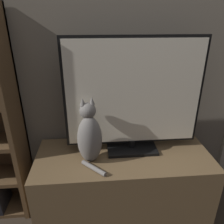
# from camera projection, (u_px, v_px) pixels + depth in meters

# --- Properties ---
(wall_back) EXTENTS (4.80, 0.05, 2.60)m
(wall_back) POSITION_uv_depth(u_px,v_px,m) (120.00, 29.00, 1.43)
(wall_back) COLOR #756B5B
(wall_back) RESTS_ON ground_plane
(tv_stand) EXTENTS (1.19, 0.50, 0.51)m
(tv_stand) POSITION_uv_depth(u_px,v_px,m) (123.00, 184.00, 1.59)
(tv_stand) COLOR brown
(tv_stand) RESTS_ON ground_plane
(tv) EXTENTS (0.89, 0.21, 0.77)m
(tv) POSITION_uv_depth(u_px,v_px,m) (134.00, 98.00, 1.40)
(tv) COLOR black
(tv) RESTS_ON tv_stand
(cat) EXTENTS (0.19, 0.26, 0.43)m
(cat) POSITION_uv_depth(u_px,v_px,m) (89.00, 136.00, 1.36)
(cat) COLOR gray
(cat) RESTS_ON tv_stand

